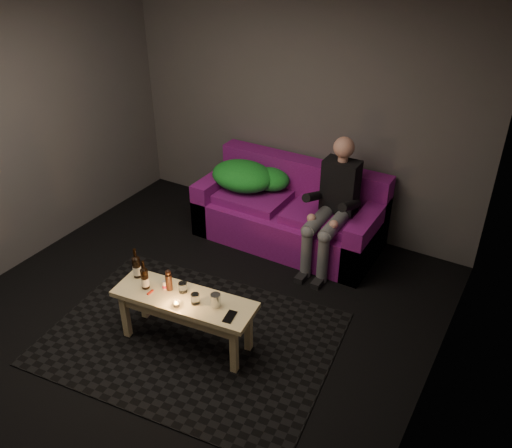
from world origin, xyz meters
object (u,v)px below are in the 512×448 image
Objects in this scene: sofa at (290,214)px; beer_bottle_a at (137,267)px; coffee_table at (185,306)px; steel_cup at (216,300)px; beer_bottle_b at (145,278)px; person at (333,203)px.

sofa reaches higher than beer_bottle_a.
coffee_table is at bearing -89.71° from sofa.
beer_bottle_b is at bearing -170.98° from steel_cup.
person is at bearing 73.09° from coffee_table.
sofa is 1.93m from beer_bottle_a.
sofa is at bearing 98.89° from steel_cup.
person is 1.06× the size of coffee_table.
coffee_table is 11.10× the size of steel_cup.
person is 4.97× the size of beer_bottle_b.
person is at bearing 64.00° from beer_bottle_b.
beer_bottle_a is (-1.02, -1.69, -0.09)m from person.
beer_bottle_a reaches higher than steel_cup.
person is 4.72× the size of beer_bottle_a.
sofa is 17.70× the size of steel_cup.
sofa is 1.59× the size of coffee_table.
beer_bottle_b reaches higher than steel_cup.
person reaches higher than coffee_table.
beer_bottle_b is at bearing -116.00° from person.
beer_bottle_b reaches higher than coffee_table.
sofa reaches higher than coffee_table.
beer_bottle_a is (-0.49, -1.84, 0.28)m from sofa.
sofa is 7.44× the size of beer_bottle_b.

